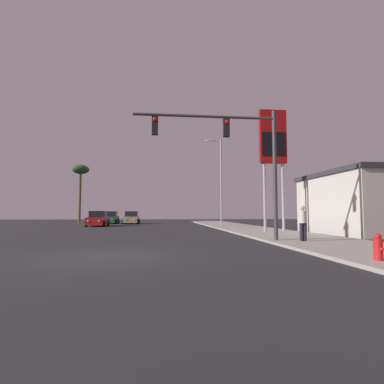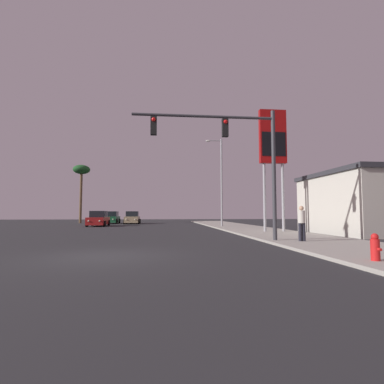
{
  "view_description": "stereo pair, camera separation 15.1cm",
  "coord_description": "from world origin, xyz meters",
  "px_view_note": "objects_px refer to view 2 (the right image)",
  "views": [
    {
      "loc": [
        1.78,
        -10.31,
        1.45
      ],
      "look_at": [
        4.46,
        14.39,
        3.2
      ],
      "focal_mm": 28.0,
      "sensor_mm": 36.0,
      "label": 1
    },
    {
      "loc": [
        1.93,
        -10.32,
        1.45
      ],
      "look_at": [
        4.46,
        14.39,
        3.2
      ],
      "focal_mm": 28.0,
      "sensor_mm": 36.0,
      "label": 2
    }
  ],
  "objects_px": {
    "car_green": "(111,218)",
    "pedestrian_on_sidewalk": "(302,222)",
    "gas_station_sign": "(273,143)",
    "fire_hydrant": "(375,247)",
    "traffic_light_mast": "(234,147)",
    "palm_tree_far": "(81,173)",
    "street_lamp": "(220,177)",
    "car_tan": "(132,218)",
    "car_red": "(98,219)"
  },
  "relations": [
    {
      "from": "car_tan",
      "to": "car_red",
      "type": "distance_m",
      "value": 7.76
    },
    {
      "from": "car_tan",
      "to": "traffic_light_mast",
      "type": "xyz_separation_m",
      "value": [
        7.46,
        -26.84,
        3.96
      ]
    },
    {
      "from": "car_tan",
      "to": "traffic_light_mast",
      "type": "height_order",
      "value": "traffic_light_mast"
    },
    {
      "from": "car_tan",
      "to": "gas_station_sign",
      "type": "height_order",
      "value": "gas_station_sign"
    },
    {
      "from": "pedestrian_on_sidewalk",
      "to": "car_tan",
      "type": "bearing_deg",
      "value": 111.01
    },
    {
      "from": "palm_tree_far",
      "to": "fire_hydrant",
      "type": "bearing_deg",
      "value": -64.33
    },
    {
      "from": "car_tan",
      "to": "fire_hydrant",
      "type": "height_order",
      "value": "car_tan"
    },
    {
      "from": "gas_station_sign",
      "to": "palm_tree_far",
      "type": "xyz_separation_m",
      "value": [
        -19.74,
        23.18,
        0.67
      ]
    },
    {
      "from": "palm_tree_far",
      "to": "street_lamp",
      "type": "bearing_deg",
      "value": -38.68
    },
    {
      "from": "car_green",
      "to": "pedestrian_on_sidewalk",
      "type": "height_order",
      "value": "pedestrian_on_sidewalk"
    },
    {
      "from": "car_green",
      "to": "street_lamp",
      "type": "xyz_separation_m",
      "value": [
        12.88,
        -11.99,
        4.36
      ]
    },
    {
      "from": "car_red",
      "to": "pedestrian_on_sidewalk",
      "type": "relative_size",
      "value": 2.58
    },
    {
      "from": "palm_tree_far",
      "to": "pedestrian_on_sidewalk",
      "type": "bearing_deg",
      "value": -59.29
    },
    {
      "from": "traffic_light_mast",
      "to": "fire_hydrant",
      "type": "distance_m",
      "value": 8.08
    },
    {
      "from": "car_tan",
      "to": "car_red",
      "type": "xyz_separation_m",
      "value": [
        -3.02,
        -7.14,
        0.0
      ]
    },
    {
      "from": "car_red",
      "to": "gas_station_sign",
      "type": "distance_m",
      "value": 20.7
    },
    {
      "from": "car_tan",
      "to": "palm_tree_far",
      "type": "xyz_separation_m",
      "value": [
        -7.64,
        3.15,
        6.53
      ]
    },
    {
      "from": "car_green",
      "to": "pedestrian_on_sidewalk",
      "type": "bearing_deg",
      "value": 115.63
    },
    {
      "from": "fire_hydrant",
      "to": "pedestrian_on_sidewalk",
      "type": "xyz_separation_m",
      "value": [
        0.69,
        5.8,
        0.55
      ]
    },
    {
      "from": "traffic_light_mast",
      "to": "street_lamp",
      "type": "xyz_separation_m",
      "value": [
        2.48,
        15.91,
        0.4
      ]
    },
    {
      "from": "traffic_light_mast",
      "to": "fire_hydrant",
      "type": "height_order",
      "value": "traffic_light_mast"
    },
    {
      "from": "traffic_light_mast",
      "to": "gas_station_sign",
      "type": "xyz_separation_m",
      "value": [
        4.64,
        6.8,
        1.9
      ]
    },
    {
      "from": "street_lamp",
      "to": "fire_hydrant",
      "type": "xyz_separation_m",
      "value": [
        -0.07,
        -22.36,
        -4.63
      ]
    },
    {
      "from": "car_tan",
      "to": "gas_station_sign",
      "type": "xyz_separation_m",
      "value": [
        12.09,
        -20.03,
        5.86
      ]
    },
    {
      "from": "gas_station_sign",
      "to": "fire_hydrant",
      "type": "bearing_deg",
      "value": -99.54
    },
    {
      "from": "car_green",
      "to": "street_lamp",
      "type": "height_order",
      "value": "street_lamp"
    },
    {
      "from": "car_green",
      "to": "pedestrian_on_sidewalk",
      "type": "distance_m",
      "value": 31.58
    },
    {
      "from": "car_red",
      "to": "fire_hydrant",
      "type": "relative_size",
      "value": 5.67
    },
    {
      "from": "traffic_light_mast",
      "to": "palm_tree_far",
      "type": "relative_size",
      "value": 0.85
    },
    {
      "from": "car_green",
      "to": "street_lamp",
      "type": "distance_m",
      "value": 18.13
    },
    {
      "from": "car_green",
      "to": "pedestrian_on_sidewalk",
      "type": "xyz_separation_m",
      "value": [
        13.5,
        -28.55,
        0.27
      ]
    },
    {
      "from": "car_tan",
      "to": "fire_hydrant",
      "type": "bearing_deg",
      "value": 106.0
    },
    {
      "from": "street_lamp",
      "to": "palm_tree_far",
      "type": "relative_size",
      "value": 1.07
    },
    {
      "from": "car_tan",
      "to": "car_red",
      "type": "relative_size",
      "value": 1.0
    },
    {
      "from": "pedestrian_on_sidewalk",
      "to": "street_lamp",
      "type": "bearing_deg",
      "value": 92.14
    },
    {
      "from": "traffic_light_mast",
      "to": "car_green",
      "type": "bearing_deg",
      "value": 110.44
    },
    {
      "from": "car_red",
      "to": "palm_tree_far",
      "type": "relative_size",
      "value": 0.51
    },
    {
      "from": "street_lamp",
      "to": "gas_station_sign",
      "type": "relative_size",
      "value": 1.0
    },
    {
      "from": "gas_station_sign",
      "to": "palm_tree_far",
      "type": "height_order",
      "value": "gas_station_sign"
    },
    {
      "from": "fire_hydrant",
      "to": "pedestrian_on_sidewalk",
      "type": "relative_size",
      "value": 0.46
    },
    {
      "from": "gas_station_sign",
      "to": "car_green",
      "type": "bearing_deg",
      "value": 125.48
    },
    {
      "from": "gas_station_sign",
      "to": "fire_hydrant",
      "type": "xyz_separation_m",
      "value": [
        -2.23,
        -13.25,
        -6.13
      ]
    },
    {
      "from": "car_red",
      "to": "car_green",
      "type": "relative_size",
      "value": 1.0
    },
    {
      "from": "car_tan",
      "to": "street_lamp",
      "type": "relative_size",
      "value": 0.48
    },
    {
      "from": "car_red",
      "to": "street_lamp",
      "type": "height_order",
      "value": "street_lamp"
    },
    {
      "from": "car_green",
      "to": "gas_station_sign",
      "type": "relative_size",
      "value": 0.48
    },
    {
      "from": "street_lamp",
      "to": "pedestrian_on_sidewalk",
      "type": "bearing_deg",
      "value": -87.86
    },
    {
      "from": "traffic_light_mast",
      "to": "palm_tree_far",
      "type": "height_order",
      "value": "palm_tree_far"
    },
    {
      "from": "pedestrian_on_sidewalk",
      "to": "palm_tree_far",
      "type": "height_order",
      "value": "palm_tree_far"
    },
    {
      "from": "fire_hydrant",
      "to": "car_red",
      "type": "bearing_deg",
      "value": 116.23
    }
  ]
}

